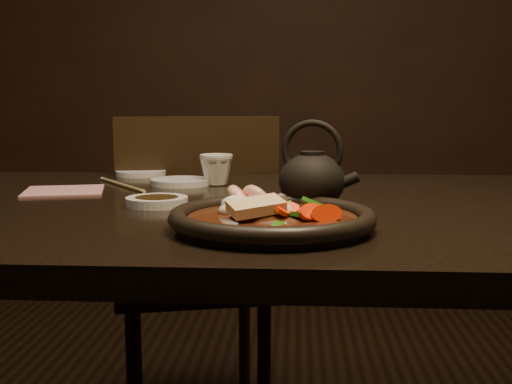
# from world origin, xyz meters

# --- Properties ---
(wall_back) EXTENTS (5.00, 0.02, 2.80)m
(wall_back) POSITION_xyz_m (0.00, 3.00, 1.40)
(wall_back) COLOR #321C0E
(wall_back) RESTS_ON floor
(table) EXTENTS (1.60, 0.90, 0.75)m
(table) POSITION_xyz_m (0.00, 0.00, 0.67)
(table) COLOR black
(table) RESTS_ON floor
(chair) EXTENTS (0.51, 0.51, 0.89)m
(chair) POSITION_xyz_m (-0.15, 0.56, 0.48)
(chair) COLOR black
(chair) RESTS_ON floor
(plate) EXTENTS (0.29, 0.29, 0.03)m
(plate) POSITION_xyz_m (0.09, -0.24, 0.76)
(plate) COLOR black
(plate) RESTS_ON table
(stirfry) EXTENTS (0.17, 0.17, 0.06)m
(stirfry) POSITION_xyz_m (0.08, -0.24, 0.77)
(stirfry) COLOR #3D190B
(stirfry) RESTS_ON plate
(soy_dish) EXTENTS (0.11, 0.11, 0.01)m
(soy_dish) POSITION_xyz_m (-0.12, -0.05, 0.76)
(soy_dish) COLOR silver
(soy_dish) RESTS_ON table
(saucer_left) EXTENTS (0.12, 0.12, 0.01)m
(saucer_left) POSITION_xyz_m (-0.25, 0.39, 0.76)
(saucer_left) COLOR silver
(saucer_left) RESTS_ON table
(saucer_right) EXTENTS (0.13, 0.13, 0.01)m
(saucer_right) POSITION_xyz_m (-0.12, 0.22, 0.76)
(saucer_right) COLOR silver
(saucer_right) RESTS_ON table
(tea_cup) EXTENTS (0.09, 0.08, 0.07)m
(tea_cup) POSITION_xyz_m (-0.05, 0.22, 0.79)
(tea_cup) COLOR beige
(tea_cup) RESTS_ON table
(chopsticks) EXTENTS (0.15, 0.21, 0.01)m
(chopsticks) POSITION_xyz_m (-0.24, 0.19, 0.75)
(chopsticks) COLOR tan
(chopsticks) RESTS_ON table
(napkin) EXTENTS (0.18, 0.18, 0.00)m
(napkin) POSITION_xyz_m (-0.33, 0.10, 0.75)
(napkin) COLOR #A86A67
(napkin) RESTS_ON table
(teapot) EXTENTS (0.13, 0.11, 0.14)m
(teapot) POSITION_xyz_m (0.15, -0.09, 0.80)
(teapot) COLOR black
(teapot) RESTS_ON table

